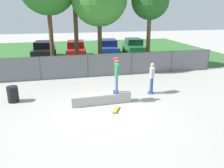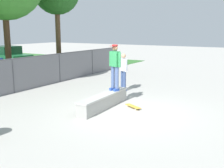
{
  "view_description": "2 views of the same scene",
  "coord_description": "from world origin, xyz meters",
  "px_view_note": "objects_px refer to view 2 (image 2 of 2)",
  "views": [
    {
      "loc": [
        -1.89,
        -9.56,
        4.6
      ],
      "look_at": [
        0.51,
        0.73,
        1.14
      ],
      "focal_mm": 36.22,
      "sensor_mm": 36.0,
      "label": 1
    },
    {
      "loc": [
        -8.69,
        -4.48,
        2.97
      ],
      "look_at": [
        -0.14,
        0.6,
        1.01
      ],
      "focal_mm": 44.67,
      "sensor_mm": 36.0,
      "label": 2
    }
  ],
  "objects_px": {
    "skateboarder": "(115,65)",
    "skateboard": "(133,106)",
    "car_green": "(7,56)",
    "concrete_ledge": "(104,101)",
    "bystander": "(123,70)"
  },
  "relations": [
    {
      "from": "skateboarder",
      "to": "car_green",
      "type": "distance_m",
      "value": 14.03
    },
    {
      "from": "concrete_ledge",
      "to": "car_green",
      "type": "xyz_separation_m",
      "value": [
        6.05,
        12.96,
        0.57
      ]
    },
    {
      "from": "skateboard",
      "to": "bystander",
      "type": "distance_m",
      "value": 3.26
    },
    {
      "from": "skateboarder",
      "to": "bystander",
      "type": "relative_size",
      "value": 1.01
    },
    {
      "from": "concrete_ledge",
      "to": "skateboard",
      "type": "xyz_separation_m",
      "value": [
        0.53,
        -0.98,
        -0.2
      ]
    },
    {
      "from": "skateboard",
      "to": "car_green",
      "type": "bearing_deg",
      "value": 68.38
    },
    {
      "from": "skateboarder",
      "to": "skateboard",
      "type": "xyz_separation_m",
      "value": [
        -0.26,
        -0.96,
        -1.49
      ]
    },
    {
      "from": "skateboarder",
      "to": "car_green",
      "type": "height_order",
      "value": "skateboarder"
    },
    {
      "from": "concrete_ledge",
      "to": "car_green",
      "type": "relative_size",
      "value": 0.72
    },
    {
      "from": "concrete_ledge",
      "to": "car_green",
      "type": "bearing_deg",
      "value": 64.97
    },
    {
      "from": "concrete_ledge",
      "to": "skateboarder",
      "type": "bearing_deg",
      "value": -1.44
    },
    {
      "from": "concrete_ledge",
      "to": "skateboard",
      "type": "bearing_deg",
      "value": -61.65
    },
    {
      "from": "concrete_ledge",
      "to": "skateboard",
      "type": "relative_size",
      "value": 3.89
    },
    {
      "from": "concrete_ledge",
      "to": "bystander",
      "type": "xyz_separation_m",
      "value": [
        3.08,
        0.83,
        0.74
      ]
    },
    {
      "from": "car_green",
      "to": "bystander",
      "type": "bearing_deg",
      "value": -103.76
    }
  ]
}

